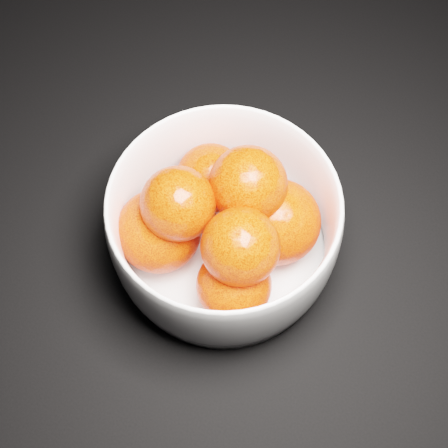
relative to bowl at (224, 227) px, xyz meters
The scene contains 2 objects.
bowl is the anchor object (origin of this frame).
orange_pile 0.01m from the bowl, 128.28° to the right, with size 0.17×0.15×0.12m.
Camera 1 is at (0.38, -0.47, 0.55)m, focal length 50.00 mm.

